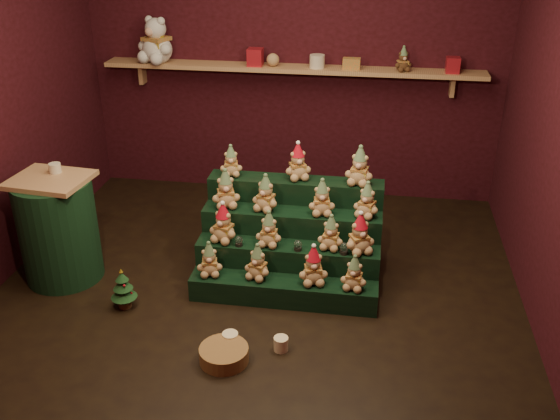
% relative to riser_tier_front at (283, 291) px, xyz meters
% --- Properties ---
extents(ground, '(4.00, 4.00, 0.00)m').
position_rel_riser_tier_front_xyz_m(ground, '(-0.22, 0.06, -0.09)').
color(ground, black).
rests_on(ground, ground).
extents(back_wall, '(4.00, 0.10, 2.80)m').
position_rel_riser_tier_front_xyz_m(back_wall, '(-0.22, 2.11, 1.31)').
color(back_wall, black).
rests_on(back_wall, ground).
extents(front_wall, '(4.00, 0.10, 2.80)m').
position_rel_riser_tier_front_xyz_m(front_wall, '(-0.22, -1.99, 1.31)').
color(front_wall, black).
rests_on(front_wall, ground).
extents(back_shelf, '(3.60, 0.26, 0.24)m').
position_rel_riser_tier_front_xyz_m(back_shelf, '(-0.22, 1.93, 1.20)').
color(back_shelf, tan).
rests_on(back_shelf, ground).
extents(riser_tier_front, '(1.40, 0.22, 0.18)m').
position_rel_riser_tier_front_xyz_m(riser_tier_front, '(0.00, 0.00, 0.00)').
color(riser_tier_front, black).
rests_on(riser_tier_front, ground).
extents(riser_tier_midfront, '(1.40, 0.22, 0.36)m').
position_rel_riser_tier_front_xyz_m(riser_tier_midfront, '(0.00, 0.22, 0.09)').
color(riser_tier_midfront, black).
rests_on(riser_tier_midfront, ground).
extents(riser_tier_midback, '(1.40, 0.22, 0.54)m').
position_rel_riser_tier_front_xyz_m(riser_tier_midback, '(0.00, 0.44, 0.18)').
color(riser_tier_midback, black).
rests_on(riser_tier_midback, ground).
extents(riser_tier_back, '(1.40, 0.22, 0.72)m').
position_rel_riser_tier_front_xyz_m(riser_tier_back, '(0.00, 0.66, 0.27)').
color(riser_tier_back, black).
rests_on(riser_tier_back, ground).
extents(teddy_0, '(0.22, 0.21, 0.27)m').
position_rel_riser_tier_front_xyz_m(teddy_0, '(-0.56, 0.01, 0.22)').
color(teddy_0, tan).
rests_on(teddy_0, riser_tier_front).
extents(teddy_1, '(0.24, 0.23, 0.28)m').
position_rel_riser_tier_front_xyz_m(teddy_1, '(-0.19, 0.02, 0.23)').
color(teddy_1, tan).
rests_on(teddy_1, riser_tier_front).
extents(teddy_2, '(0.25, 0.23, 0.30)m').
position_rel_riser_tier_front_xyz_m(teddy_2, '(0.22, 0.01, 0.24)').
color(teddy_2, tan).
rests_on(teddy_2, riser_tier_front).
extents(teddy_3, '(0.21, 0.20, 0.26)m').
position_rel_riser_tier_front_xyz_m(teddy_3, '(0.52, -0.02, 0.22)').
color(teddy_3, tan).
rests_on(teddy_3, riser_tier_front).
extents(teddy_4, '(0.27, 0.25, 0.31)m').
position_rel_riser_tier_front_xyz_m(teddy_4, '(-0.49, 0.22, 0.42)').
color(teddy_4, tan).
rests_on(teddy_4, riser_tier_midfront).
extents(teddy_5, '(0.21, 0.19, 0.28)m').
position_rel_riser_tier_front_xyz_m(teddy_5, '(-0.14, 0.21, 0.41)').
color(teddy_5, tan).
rests_on(teddy_5, riser_tier_midfront).
extents(teddy_6, '(0.22, 0.20, 0.27)m').
position_rel_riser_tier_front_xyz_m(teddy_6, '(0.32, 0.23, 0.40)').
color(teddy_6, tan).
rests_on(teddy_6, riser_tier_midfront).
extents(teddy_7, '(0.29, 0.28, 0.31)m').
position_rel_riser_tier_front_xyz_m(teddy_7, '(0.54, 0.20, 0.42)').
color(teddy_7, tan).
rests_on(teddy_7, riser_tier_midfront).
extents(teddy_8, '(0.27, 0.26, 0.31)m').
position_rel_riser_tier_front_xyz_m(teddy_8, '(-0.52, 0.45, 0.60)').
color(teddy_8, tan).
rests_on(teddy_8, riser_tier_midback).
extents(teddy_9, '(0.26, 0.24, 0.29)m').
position_rel_riser_tier_front_xyz_m(teddy_9, '(-0.20, 0.44, 0.60)').
color(teddy_9, tan).
rests_on(teddy_9, riser_tier_midback).
extents(teddy_10, '(0.23, 0.21, 0.28)m').
position_rel_riser_tier_front_xyz_m(teddy_10, '(0.23, 0.43, 0.59)').
color(teddy_10, tan).
rests_on(teddy_10, riser_tier_midback).
extents(teddy_11, '(0.25, 0.24, 0.28)m').
position_rel_riser_tier_front_xyz_m(teddy_11, '(0.57, 0.45, 0.59)').
color(teddy_11, tan).
rests_on(teddy_11, riser_tier_midback).
extents(teddy_12, '(0.21, 0.20, 0.25)m').
position_rel_riser_tier_front_xyz_m(teddy_12, '(-0.52, 0.66, 0.76)').
color(teddy_12, tan).
rests_on(teddy_12, riser_tier_back).
extents(teddy_13, '(0.26, 0.25, 0.29)m').
position_rel_riser_tier_front_xyz_m(teddy_13, '(0.01, 0.67, 0.78)').
color(teddy_13, tan).
rests_on(teddy_13, riser_tier_back).
extents(teddy_14, '(0.25, 0.23, 0.31)m').
position_rel_riser_tier_front_xyz_m(teddy_14, '(0.50, 0.64, 0.78)').
color(teddy_14, tan).
rests_on(teddy_14, riser_tier_back).
extents(snow_globe_a, '(0.06, 0.06, 0.08)m').
position_rel_riser_tier_front_xyz_m(snow_globe_a, '(-0.36, 0.16, 0.31)').
color(snow_globe_a, black).
rests_on(snow_globe_a, riser_tier_midfront).
extents(snow_globe_b, '(0.06, 0.06, 0.08)m').
position_rel_riser_tier_front_xyz_m(snow_globe_b, '(0.09, 0.16, 0.31)').
color(snow_globe_b, black).
rests_on(snow_globe_b, riser_tier_midfront).
extents(snow_globe_c, '(0.07, 0.07, 0.09)m').
position_rel_riser_tier_front_xyz_m(snow_globe_c, '(0.43, 0.16, 0.32)').
color(snow_globe_c, black).
rests_on(snow_globe_c, riser_tier_midfront).
extents(side_table, '(0.60, 0.60, 0.86)m').
position_rel_riser_tier_front_xyz_m(side_table, '(-1.78, 0.09, 0.33)').
color(side_table, tan).
rests_on(side_table, ground).
extents(table_ornament, '(0.09, 0.09, 0.07)m').
position_rel_riser_tier_front_xyz_m(table_ornament, '(-1.78, 0.19, 0.80)').
color(table_ornament, beige).
rests_on(table_ornament, side_table).
extents(mini_christmas_tree, '(0.19, 0.19, 0.33)m').
position_rel_riser_tier_front_xyz_m(mini_christmas_tree, '(-1.15, -0.25, 0.07)').
color(mini_christmas_tree, '#4D311B').
rests_on(mini_christmas_tree, ground).
extents(mug_left, '(0.11, 0.11, 0.11)m').
position_rel_riser_tier_front_xyz_m(mug_left, '(-0.27, -0.58, -0.04)').
color(mug_left, '#F5E4B5').
rests_on(mug_left, ground).
extents(mug_right, '(0.10, 0.10, 0.10)m').
position_rel_riser_tier_front_xyz_m(mug_right, '(0.07, -0.56, -0.04)').
color(mug_right, '#F5E4B5').
rests_on(mug_right, ground).
extents(wicker_basket, '(0.39, 0.39, 0.10)m').
position_rel_riser_tier_front_xyz_m(wicker_basket, '(-0.28, -0.73, -0.04)').
color(wicker_basket, olive).
rests_on(wicker_basket, ground).
extents(white_bear, '(0.49, 0.47, 0.54)m').
position_rel_riser_tier_front_xyz_m(white_bear, '(-1.51, 1.90, 1.50)').
color(white_bear, silver).
rests_on(white_bear, back_shelf).
extents(brown_bear, '(0.20, 0.19, 0.22)m').
position_rel_riser_tier_front_xyz_m(brown_bear, '(0.81, 1.90, 1.34)').
color(brown_bear, '#4B2D19').
rests_on(brown_bear, back_shelf).
extents(gift_tin_red_a, '(0.14, 0.14, 0.16)m').
position_rel_riser_tier_front_xyz_m(gift_tin_red_a, '(-0.56, 1.91, 1.31)').
color(gift_tin_red_a, '#AA1A25').
rests_on(gift_tin_red_a, back_shelf).
extents(gift_tin_cream, '(0.14, 0.14, 0.12)m').
position_rel_riser_tier_front_xyz_m(gift_tin_cream, '(0.03, 1.91, 1.29)').
color(gift_tin_cream, beige).
rests_on(gift_tin_cream, back_shelf).
extents(gift_tin_red_b, '(0.12, 0.12, 0.14)m').
position_rel_riser_tier_front_xyz_m(gift_tin_red_b, '(1.25, 1.91, 1.30)').
color(gift_tin_red_b, '#AA1A25').
rests_on(gift_tin_red_b, back_shelf).
extents(shelf_plush_ball, '(0.12, 0.12, 0.12)m').
position_rel_riser_tier_front_xyz_m(shelf_plush_ball, '(-0.39, 1.91, 1.29)').
color(shelf_plush_ball, tan).
rests_on(shelf_plush_ball, back_shelf).
extents(scarf_gift_box, '(0.16, 0.10, 0.10)m').
position_rel_riser_tier_front_xyz_m(scarf_gift_box, '(0.34, 1.91, 1.28)').
color(scarf_gift_box, orange).
rests_on(scarf_gift_box, back_shelf).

